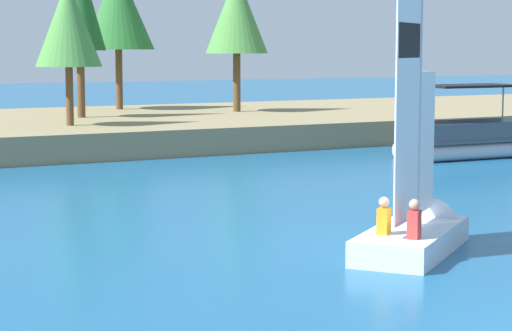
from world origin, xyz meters
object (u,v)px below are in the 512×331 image
(shoreline_tree_midleft, at_px, (68,24))
(wooden_dock, at_px, (452,142))
(shoreline_tree_midright, at_px, (118,7))
(sailboat, at_px, (420,221))
(shoreline_tree_right, at_px, (237,14))
(pontoon_boat, at_px, (468,140))
(shoreline_tree_centre, at_px, (79,3))

(shoreline_tree_midleft, height_order, wooden_dock, shoreline_tree_midleft)
(shoreline_tree_midleft, bearing_deg, shoreline_tree_midright, 58.90)
(shoreline_tree_midleft, distance_m, sailboat, 21.09)
(shoreline_tree_midleft, distance_m, shoreline_tree_right, 10.26)
(shoreline_tree_right, distance_m, sailboat, 26.94)
(shoreline_tree_midleft, height_order, pontoon_boat, shoreline_tree_midleft)
(wooden_dock, bearing_deg, shoreline_tree_right, 112.04)
(shoreline_tree_midleft, xyz_separation_m, sailboat, (0.50, -20.65, -4.26))
(shoreline_tree_right, height_order, sailboat, shoreline_tree_right)
(shoreline_tree_centre, distance_m, sailboat, 25.24)
(shoreline_tree_midright, relative_size, wooden_dock, 1.32)
(shoreline_tree_midleft, relative_size, shoreline_tree_right, 0.86)
(shoreline_tree_right, bearing_deg, shoreline_tree_centre, -177.43)
(pontoon_boat, bearing_deg, shoreline_tree_midleft, 146.61)
(shoreline_tree_centre, xyz_separation_m, wooden_dock, (11.65, -9.92, -5.51))
(shoreline_tree_centre, bearing_deg, sailboat, -92.93)
(shoreline_tree_midleft, height_order, shoreline_tree_midright, shoreline_tree_midright)
(shoreline_tree_centre, xyz_separation_m, pontoon_boat, (10.21, -12.55, -5.12))
(sailboat, xyz_separation_m, pontoon_boat, (11.47, 12.11, 0.11))
(sailboat, bearing_deg, wooden_dock, 11.10)
(shoreline_tree_midleft, bearing_deg, sailboat, -88.60)
(shoreline_tree_midleft, bearing_deg, shoreline_tree_right, 25.13)
(shoreline_tree_midright, xyz_separation_m, pontoon_boat, (6.85, -17.03, -5.16))
(shoreline_tree_midright, height_order, wooden_dock, shoreline_tree_midright)
(shoreline_tree_midright, xyz_separation_m, shoreline_tree_right, (4.14, -4.15, -0.36))
(shoreline_tree_right, xyz_separation_m, wooden_dock, (4.15, -10.25, -5.18))
(shoreline_tree_centre, xyz_separation_m, shoreline_tree_right, (7.50, 0.34, -0.32))
(shoreline_tree_right, xyz_separation_m, sailboat, (-8.77, -24.99, -4.91))
(sailboat, relative_size, pontoon_boat, 1.29)
(shoreline_tree_midright, bearing_deg, shoreline_tree_right, -45.06)
(shoreline_tree_midleft, distance_m, wooden_dock, 15.35)
(shoreline_tree_midleft, height_order, shoreline_tree_centre, shoreline_tree_centre)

